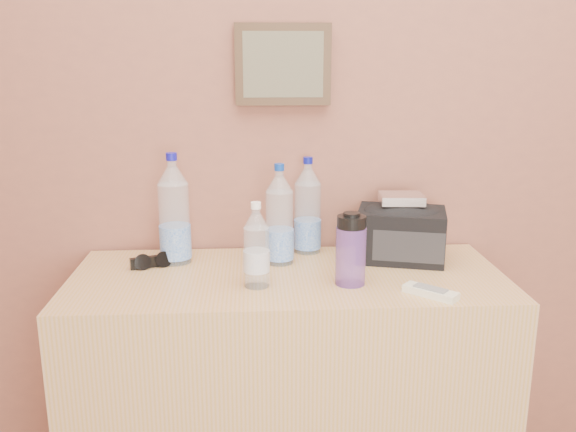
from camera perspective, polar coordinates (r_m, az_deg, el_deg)
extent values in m
plane|color=#955845|center=(2.01, 6.77, 12.48)|extent=(4.00, 0.00, 4.00)
cube|color=tan|center=(1.98, -0.01, -16.43)|extent=(1.28, 0.53, 0.80)
cylinder|color=silver|center=(1.91, -10.60, 0.05)|extent=(0.09, 0.09, 0.30)
cylinder|color=#1211A2|center=(1.87, -10.86, 5.48)|extent=(0.03, 0.03, 0.02)
cylinder|color=#C8E7F6|center=(1.98, 1.84, 0.46)|extent=(0.09, 0.09, 0.28)
cylinder|color=#0B128D|center=(1.95, 1.88, 5.23)|extent=(0.03, 0.03, 0.02)
cylinder|color=silver|center=(1.87, -0.80, -0.40)|extent=(0.08, 0.08, 0.27)
cylinder|color=#0C39A3|center=(1.84, -0.82, 4.60)|extent=(0.03, 0.03, 0.02)
cylinder|color=#C7E6F7|center=(1.69, -2.97, -3.24)|extent=(0.07, 0.07, 0.21)
cylinder|color=white|center=(1.65, -3.03, 1.00)|extent=(0.03, 0.03, 0.02)
cylinder|color=#7448AA|center=(1.72, 5.88, -3.74)|extent=(0.09, 0.09, 0.17)
cylinder|color=black|center=(1.69, 5.97, -0.39)|extent=(0.08, 0.08, 0.04)
cube|color=silver|center=(1.69, 13.19, -6.96)|extent=(0.14, 0.14, 0.02)
cube|color=silver|center=(1.93, 10.56, 1.62)|extent=(0.14, 0.12, 0.03)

